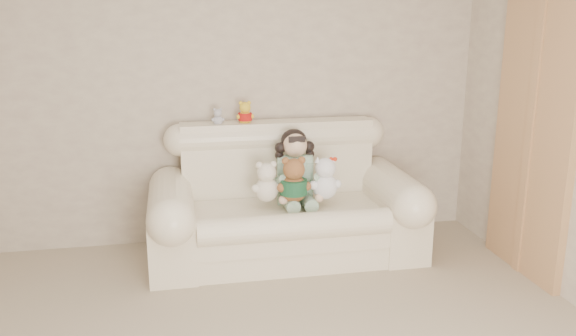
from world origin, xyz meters
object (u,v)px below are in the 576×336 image
at_px(sofa, 286,194).
at_px(brown_teddy, 294,175).
at_px(white_cat, 325,174).
at_px(cream_teddy, 266,178).
at_px(seated_child, 295,166).

height_order(sofa, brown_teddy, sofa).
height_order(sofa, white_cat, sofa).
bearing_deg(cream_teddy, brown_teddy, -13.93).
bearing_deg(brown_teddy, sofa, 113.24).
relative_size(sofa, cream_teddy, 5.77).
relative_size(sofa, seated_child, 3.54).
bearing_deg(seated_child, white_cat, -39.18).
bearing_deg(white_cat, sofa, 173.59).
bearing_deg(sofa, cream_teddy, -149.15).
xyz_separation_m(sofa, white_cat, (0.28, -0.12, 0.18)).
bearing_deg(sofa, brown_teddy, -78.04).
bearing_deg(cream_teddy, sofa, 32.56).
distance_m(sofa, white_cat, 0.36).
distance_m(brown_teddy, white_cat, 0.25).
relative_size(seated_child, white_cat, 1.51).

